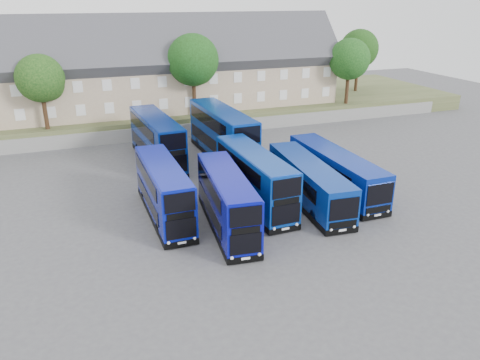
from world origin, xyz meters
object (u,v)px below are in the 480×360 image
Objects in this scene: dd_front_mid at (227,202)px; tree_far at (359,50)px; tree_west at (42,80)px; tree_mid at (194,62)px; dd_front_left at (164,192)px; coach_east_a at (308,183)px; tree_east at (350,61)px.

dd_front_mid is 43.93m from tree_far.
dd_front_mid is 27.16m from tree_west.
dd_front_mid is 25.72m from tree_mid.
dd_front_mid is at bearing -100.40° from tree_mid.
dd_front_left is 44.44m from tree_far.
tree_far is at bearing 14.04° from tree_mid.
dd_front_left is 1.09× the size of tree_mid.
tree_far reaches higher than dd_front_mid.
tree_mid is at bearing -165.96° from tree_far.
tree_mid is (16.00, 0.50, 1.02)m from tree_west.
coach_east_a is 23.68m from tree_mid.
tree_west is 16.04m from tree_mid.
tree_east is at bearing 0.00° from tree_west.
dd_front_mid is 0.86× the size of coach_east_a.
tree_west is 0.88× the size of tree_far.
tree_far is (6.00, 7.00, 0.34)m from tree_east.
tree_east reaches higher than dd_front_mid.
dd_front_left is at bearing -69.38° from tree_west.
tree_west reaches higher than dd_front_mid.
tree_mid is at bearing 68.55° from dd_front_left.
tree_mid is (4.51, 24.57, 6.14)m from dd_front_mid.
coach_east_a is at bearing -49.64° from tree_west.
tree_east is (20.00, -0.50, -0.68)m from tree_mid.
tree_far is at bearing 38.65° from dd_front_left.
tree_east is (36.00, 0.00, 0.34)m from tree_west.
dd_front_mid is at bearing -64.48° from tree_west.
tree_far is at bearing 55.68° from coach_east_a.
coach_east_a is 29.51m from tree_west.
tree_mid is at bearing 85.34° from dd_front_mid.
tree_mid is 26.80m from tree_far.
tree_far is (42.00, 7.00, 0.68)m from tree_west.
coach_east_a is 1.27× the size of tree_mid.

